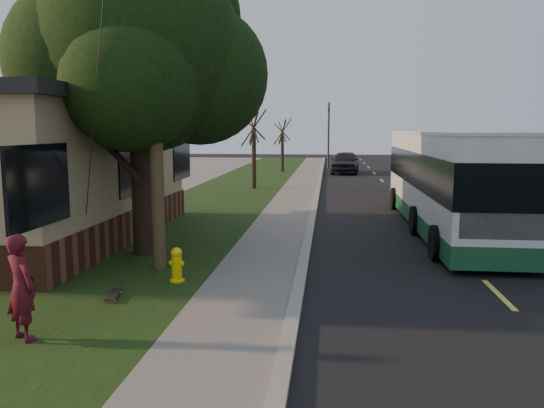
{
  "coord_description": "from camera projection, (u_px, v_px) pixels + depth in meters",
  "views": [
    {
      "loc": [
        0.59,
        -10.66,
        3.28
      ],
      "look_at": [
        -0.77,
        1.89,
        1.5
      ],
      "focal_mm": 35.0,
      "sensor_mm": 36.0,
      "label": 1
    }
  ],
  "objects": [
    {
      "name": "leafy_tree",
      "position": [
        141.0,
        54.0,
        13.35
      ],
      "size": [
        6.3,
        6.0,
        7.8
      ],
      "color": "black",
      "rests_on": "grass_verge"
    },
    {
      "name": "utility_pole",
      "position": [
        154.0,
        68.0,
        11.7
      ],
      "size": [
        2.86,
        3.21,
        9.07
      ],
      "color": "#473321",
      "rests_on": "ground"
    },
    {
      "name": "road",
      "position": [
        417.0,
        215.0,
        20.44
      ],
      "size": [
        8.0,
        80.0,
        0.01
      ],
      "primitive_type": "cube",
      "color": "black",
      "rests_on": "ground"
    },
    {
      "name": "sidewalk",
      "position": [
        288.0,
        212.0,
        20.97
      ],
      "size": [
        2.0,
        80.0,
        0.08
      ],
      "primitive_type": "cube",
      "color": "slate",
      "rests_on": "ground"
    },
    {
      "name": "distant_car",
      "position": [
        345.0,
        162.0,
        39.89
      ],
      "size": [
        2.38,
        5.07,
        1.68
      ],
      "primitive_type": "imported",
      "rotation": [
        0.0,
        0.0,
        -0.08
      ],
      "color": "black",
      "rests_on": "ground"
    },
    {
      "name": "grass_verge",
      "position": [
        202.0,
        211.0,
        21.34
      ],
      "size": [
        5.0,
        80.0,
        0.07
      ],
      "primitive_type": "cube",
      "color": "black",
      "rests_on": "ground"
    },
    {
      "name": "bare_tree_far",
      "position": [
        282.0,
        146.0,
        40.59
      ],
      "size": [
        1.38,
        1.21,
        4.03
      ],
      "color": "black",
      "rests_on": "grass_verge"
    },
    {
      "name": "traffic_signal",
      "position": [
        329.0,
        131.0,
        44.0
      ],
      "size": [
        0.18,
        0.22,
        5.5
      ],
      "color": "#2D2D30",
      "rests_on": "ground"
    },
    {
      "name": "curb",
      "position": [
        313.0,
        212.0,
        20.86
      ],
      "size": [
        0.25,
        80.0,
        0.12
      ],
      "primitive_type": "cube",
      "color": "gray",
      "rests_on": "ground"
    },
    {
      "name": "fire_hydrant",
      "position": [
        177.0,
        265.0,
        11.24
      ],
      "size": [
        0.32,
        0.32,
        0.74
      ],
      "color": "yellow",
      "rests_on": "grass_verge"
    },
    {
      "name": "skateboarder",
      "position": [
        21.0,
        287.0,
        8.06
      ],
      "size": [
        0.72,
        0.64,
        1.66
      ],
      "primitive_type": "imported",
      "rotation": [
        0.0,
        0.0,
        2.63
      ],
      "color": "#4C0F1A",
      "rests_on": "grass_verge"
    },
    {
      "name": "ground",
      "position": [
        299.0,
        288.0,
        11.02
      ],
      "size": [
        120.0,
        120.0,
        0.0
      ],
      "primitive_type": "plane",
      "color": "black",
      "rests_on": "ground"
    },
    {
      "name": "transit_bus",
      "position": [
        451.0,
        178.0,
        17.25
      ],
      "size": [
        2.74,
        11.87,
        3.21
      ],
      "color": "silver",
      "rests_on": "ground"
    },
    {
      "name": "bare_tree_near",
      "position": [
        254.0,
        150.0,
        28.81
      ],
      "size": [
        1.38,
        1.21,
        4.31
      ],
      "color": "black",
      "rests_on": "grass_verge"
    },
    {
      "name": "skateboard_main",
      "position": [
        114.0,
        295.0,
        10.21
      ],
      "size": [
        0.35,
        0.81,
        0.07
      ],
      "color": "black",
      "rests_on": "grass_verge"
    }
  ]
}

